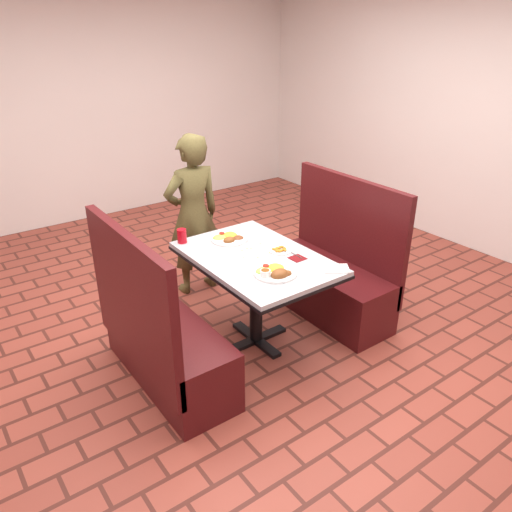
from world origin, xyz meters
name	(u,v)px	position (x,y,z in m)	size (l,w,h in m)	color
room	(256,90)	(0.00, 0.00, 1.91)	(7.00, 7.04, 2.82)	#9B4132
dining_table	(256,268)	(0.00, 0.00, 0.65)	(0.81, 1.21, 0.75)	silver
booth_bench_left	(162,341)	(-0.80, 0.00, 0.33)	(0.47, 1.20, 1.17)	#491012
booth_bench_right	(331,277)	(0.80, 0.00, 0.33)	(0.47, 1.20, 1.17)	#491012
diner_person	(193,216)	(0.06, 1.04, 0.73)	(0.54, 0.35, 1.47)	brown
near_dinner_plate	(275,270)	(-0.07, -0.31, 0.78)	(0.30, 0.30, 0.09)	white
far_dinner_plate	(229,237)	(0.00, 0.37, 0.78)	(0.29, 0.29, 0.07)	white
plantain_plate	(280,250)	(0.19, -0.04, 0.76)	(0.17, 0.17, 0.03)	white
maroon_napkin	(297,258)	(0.22, -0.21, 0.75)	(0.11, 0.11, 0.00)	#5E0E11
spoon_utensil	(297,256)	(0.24, -0.18, 0.75)	(0.01, 0.12, 0.00)	silver
red_tumbler	(182,236)	(-0.32, 0.54, 0.80)	(0.07, 0.07, 0.11)	red
paper_napkin	(336,269)	(0.32, -0.50, 0.76)	(0.18, 0.13, 0.01)	white
knife_utensil	(275,276)	(-0.10, -0.35, 0.76)	(0.01, 0.15, 0.00)	silver
fork_utensil	(281,278)	(-0.08, -0.39, 0.76)	(0.01, 0.15, 0.00)	silver
lettuce_shreds	(256,252)	(0.04, 0.06, 0.75)	(0.28, 0.32, 0.00)	#85BA4A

